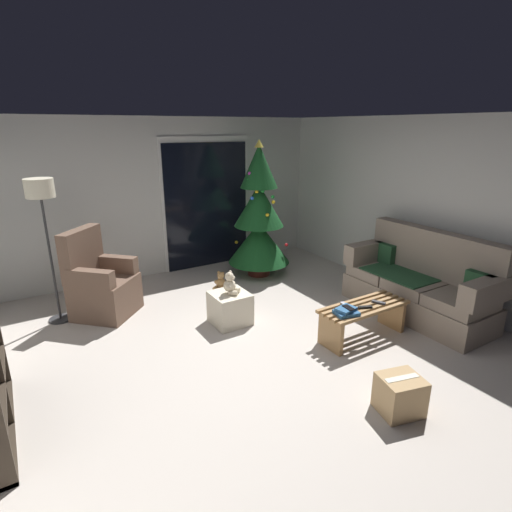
{
  "coord_description": "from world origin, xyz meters",
  "views": [
    {
      "loc": [
        -2.05,
        -3.26,
        2.35
      ],
      "look_at": [
        0.4,
        0.7,
        0.85
      ],
      "focal_mm": 28.31,
      "sensor_mm": 36.0,
      "label": 1
    }
  ],
  "objects_px": {
    "couch": "(420,284)",
    "remote_silver": "(345,305)",
    "floor_lamp": "(42,203)",
    "remote_black": "(365,307)",
    "cell_phone": "(349,308)",
    "teddy_bear_cream": "(230,284)",
    "book_stack": "(346,311)",
    "christmas_tree": "(259,218)",
    "armchair": "(101,285)",
    "teddy_bear_honey_by_tree": "(221,282)",
    "coffee_table": "(363,316)",
    "ottoman": "(230,308)",
    "remote_graphite": "(379,302)",
    "cardboard_box_taped_mid_floor": "(400,395)"
  },
  "relations": [
    {
      "from": "couch",
      "to": "teddy_bear_cream",
      "type": "bearing_deg",
      "value": 155.23
    },
    {
      "from": "ottoman",
      "to": "cardboard_box_taped_mid_floor",
      "type": "bearing_deg",
      "value": -78.55
    },
    {
      "from": "remote_silver",
      "to": "teddy_bear_cream",
      "type": "relative_size",
      "value": 0.55
    },
    {
      "from": "christmas_tree",
      "to": "floor_lamp",
      "type": "bearing_deg",
      "value": -178.45
    },
    {
      "from": "remote_black",
      "to": "armchair",
      "type": "distance_m",
      "value": 3.3
    },
    {
      "from": "armchair",
      "to": "teddy_bear_cream",
      "type": "bearing_deg",
      "value": -40.61
    },
    {
      "from": "coffee_table",
      "to": "book_stack",
      "type": "relative_size",
      "value": 3.98
    },
    {
      "from": "remote_graphite",
      "to": "remote_silver",
      "type": "bearing_deg",
      "value": 133.97
    },
    {
      "from": "remote_graphite",
      "to": "ottoman",
      "type": "bearing_deg",
      "value": 112.93
    },
    {
      "from": "remote_silver",
      "to": "remote_black",
      "type": "relative_size",
      "value": 1.0
    },
    {
      "from": "book_stack",
      "to": "christmas_tree",
      "type": "xyz_separation_m",
      "value": [
        0.44,
        2.48,
        0.51
      ]
    },
    {
      "from": "remote_silver",
      "to": "floor_lamp",
      "type": "bearing_deg",
      "value": -21.56
    },
    {
      "from": "coffee_table",
      "to": "remote_black",
      "type": "xyz_separation_m",
      "value": [
        -0.05,
        -0.06,
        0.15
      ]
    },
    {
      "from": "ottoman",
      "to": "christmas_tree",
      "type": "bearing_deg",
      "value": 46.27
    },
    {
      "from": "floor_lamp",
      "to": "remote_black",
      "type": "bearing_deg",
      "value": -39.73
    },
    {
      "from": "remote_silver",
      "to": "teddy_bear_honey_by_tree",
      "type": "relative_size",
      "value": 0.55
    },
    {
      "from": "remote_graphite",
      "to": "remote_black",
      "type": "relative_size",
      "value": 1.0
    },
    {
      "from": "ottoman",
      "to": "floor_lamp",
      "type": "bearing_deg",
      "value": 146.23
    },
    {
      "from": "ottoman",
      "to": "remote_black",
      "type": "bearing_deg",
      "value": -47.75
    },
    {
      "from": "floor_lamp",
      "to": "teddy_bear_honey_by_tree",
      "type": "xyz_separation_m",
      "value": [
        2.19,
        -0.17,
        -1.38
      ]
    },
    {
      "from": "book_stack",
      "to": "cell_phone",
      "type": "xyz_separation_m",
      "value": [
        0.02,
        -0.01,
        0.05
      ]
    },
    {
      "from": "floor_lamp",
      "to": "teddy_bear_honey_by_tree",
      "type": "bearing_deg",
      "value": -4.47
    },
    {
      "from": "coffee_table",
      "to": "remote_silver",
      "type": "relative_size",
      "value": 7.05
    },
    {
      "from": "remote_black",
      "to": "ottoman",
      "type": "distance_m",
      "value": 1.62
    },
    {
      "from": "remote_black",
      "to": "floor_lamp",
      "type": "bearing_deg",
      "value": -105.61
    },
    {
      "from": "cell_phone",
      "to": "teddy_bear_honey_by_tree",
      "type": "bearing_deg",
      "value": 106.71
    },
    {
      "from": "christmas_tree",
      "to": "ottoman",
      "type": "distance_m",
      "value": 1.93
    },
    {
      "from": "book_stack",
      "to": "cell_phone",
      "type": "height_order",
      "value": "cell_phone"
    },
    {
      "from": "remote_silver",
      "to": "cardboard_box_taped_mid_floor",
      "type": "height_order",
      "value": "remote_silver"
    },
    {
      "from": "coffee_table",
      "to": "remote_graphite",
      "type": "relative_size",
      "value": 7.05
    },
    {
      "from": "book_stack",
      "to": "cell_phone",
      "type": "relative_size",
      "value": 1.92
    },
    {
      "from": "armchair",
      "to": "floor_lamp",
      "type": "bearing_deg",
      "value": 168.94
    },
    {
      "from": "ottoman",
      "to": "teddy_bear_cream",
      "type": "bearing_deg",
      "value": -45.06
    },
    {
      "from": "cell_phone",
      "to": "teddy_bear_cream",
      "type": "bearing_deg",
      "value": 129.92
    },
    {
      "from": "couch",
      "to": "coffee_table",
      "type": "xyz_separation_m",
      "value": [
        -1.11,
        -0.09,
        -0.13
      ]
    },
    {
      "from": "cardboard_box_taped_mid_floor",
      "to": "christmas_tree",
      "type": "bearing_deg",
      "value": 77.45
    },
    {
      "from": "couch",
      "to": "cell_phone",
      "type": "relative_size",
      "value": 13.51
    },
    {
      "from": "coffee_table",
      "to": "floor_lamp",
      "type": "bearing_deg",
      "value": 141.43
    },
    {
      "from": "couch",
      "to": "teddy_bear_cream",
      "type": "distance_m",
      "value": 2.46
    },
    {
      "from": "christmas_tree",
      "to": "floor_lamp",
      "type": "distance_m",
      "value": 3.08
    },
    {
      "from": "book_stack",
      "to": "teddy_bear_honey_by_tree",
      "type": "distance_m",
      "value": 2.28
    },
    {
      "from": "armchair",
      "to": "teddy_bear_honey_by_tree",
      "type": "xyz_separation_m",
      "value": [
        1.68,
        -0.07,
        -0.28
      ]
    },
    {
      "from": "christmas_tree",
      "to": "ottoman",
      "type": "bearing_deg",
      "value": -133.73
    },
    {
      "from": "floor_lamp",
      "to": "ottoman",
      "type": "relative_size",
      "value": 4.05
    },
    {
      "from": "remote_black",
      "to": "cell_phone",
      "type": "height_order",
      "value": "cell_phone"
    },
    {
      "from": "book_stack",
      "to": "teddy_bear_cream",
      "type": "distance_m",
      "value": 1.42
    },
    {
      "from": "couch",
      "to": "remote_silver",
      "type": "xyz_separation_m",
      "value": [
        -1.32,
        0.0,
        0.02
      ]
    },
    {
      "from": "remote_black",
      "to": "coffee_table",
      "type": "bearing_deg",
      "value": 164.83
    },
    {
      "from": "remote_silver",
      "to": "teddy_bear_cream",
      "type": "height_order",
      "value": "teddy_bear_cream"
    },
    {
      "from": "christmas_tree",
      "to": "teddy_bear_cream",
      "type": "relative_size",
      "value": 7.59
    }
  ]
}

